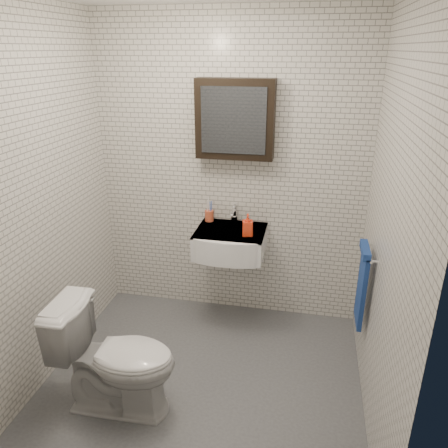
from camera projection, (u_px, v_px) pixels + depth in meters
name	position (u px, v px, depth m)	size (l,w,h in m)	color
ground	(203.00, 380.00, 3.11)	(2.20, 2.00, 0.01)	#4B4D52
room_shell	(198.00, 183.00, 2.56)	(2.22, 2.02, 2.51)	silver
washbasin	(230.00, 243.00, 3.49)	(0.55, 0.50, 0.20)	white
faucet	(234.00, 215.00, 3.61)	(0.06, 0.20, 0.15)	silver
mirror_cabinet	(235.00, 119.00, 3.31)	(0.60, 0.15, 0.60)	black
towel_rail	(362.00, 282.00, 2.97)	(0.09, 0.30, 0.58)	silver
toothbrush_cup	(209.00, 215.00, 3.66)	(0.08, 0.08, 0.20)	#C75231
soap_bottle	(248.00, 225.00, 3.37)	(0.08, 0.08, 0.17)	orange
toilet	(116.00, 358.00, 2.76)	(0.43, 0.76, 0.77)	white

